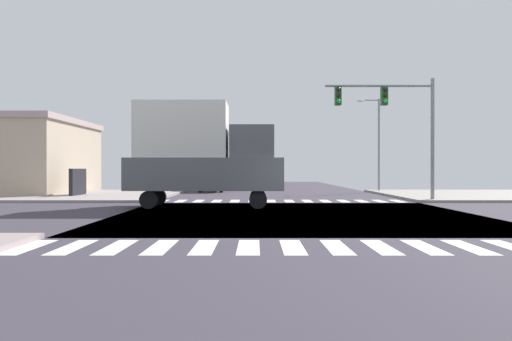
{
  "coord_description": "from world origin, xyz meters",
  "views": [
    {
      "loc": [
        -1.58,
        -17.46,
        1.78
      ],
      "look_at": [
        -1.6,
        6.09,
        1.7
      ],
      "focal_mm": 31.45,
      "sensor_mm": 36.0,
      "label": 1
    }
  ],
  "objects": [
    {
      "name": "ground",
      "position": [
        0.0,
        0.0,
        -0.03
      ],
      "size": [
        90.0,
        90.0,
        0.05
      ],
      "color": "#39333E"
    },
    {
      "name": "sidewalk_corner_ne",
      "position": [
        13.0,
        12.0,
        0.07
      ],
      "size": [
        12.0,
        12.0,
        0.14
      ],
      "color": "gray",
      "rests_on": "ground"
    },
    {
      "name": "sidewalk_corner_nw",
      "position": [
        -13.0,
        12.0,
        0.07
      ],
      "size": [
        12.0,
        12.0,
        0.14
      ],
      "color": "gray",
      "rests_on": "ground"
    },
    {
      "name": "crosswalk_near",
      "position": [
        -0.25,
        -7.3,
        0.0
      ],
      "size": [
        13.5,
        2.0,
        0.01
      ],
      "color": "silver",
      "rests_on": "ground"
    },
    {
      "name": "crosswalk_far",
      "position": [
        -0.25,
        7.3,
        0.0
      ],
      "size": [
        13.5,
        2.0,
        0.01
      ],
      "color": "silver",
      "rests_on": "ground"
    },
    {
      "name": "traffic_signal_mast",
      "position": [
        5.75,
        6.78,
        4.91
      ],
      "size": [
        5.93,
        0.55,
        6.69
      ],
      "color": "gray",
      "rests_on": "ground"
    },
    {
      "name": "street_lamp",
      "position": [
        7.62,
        17.01,
        4.35
      ],
      "size": [
        1.78,
        0.32,
        7.18
      ],
      "color": "gray",
      "rests_on": "ground"
    },
    {
      "name": "bank_building",
      "position": [
        -19.77,
        14.54,
        2.66
      ],
      "size": [
        12.71,
        9.89,
        5.31
      ],
      "color": "tan",
      "rests_on": "ground"
    },
    {
      "name": "suv_nearside_1",
      "position": [
        -2.0,
        30.36,
        1.39
      ],
      "size": [
        1.96,
        4.6,
        2.34
      ],
      "rotation": [
        0.0,
        0.0,
        3.14
      ],
      "color": "black",
      "rests_on": "ground"
    },
    {
      "name": "box_truck_farside_1",
      "position": [
        -4.16,
        3.5,
        2.56
      ],
      "size": [
        7.2,
        2.4,
        4.85
      ],
      "rotation": [
        0.0,
        0.0,
        4.71
      ],
      "color": "black",
      "rests_on": "ground"
    },
    {
      "name": "sedan_queued_2",
      "position": [
        -5.0,
        29.15,
        1.12
      ],
      "size": [
        1.8,
        4.3,
        1.88
      ],
      "rotation": [
        0.0,
        0.0,
        3.14
      ],
      "color": "black",
      "rests_on": "ground"
    },
    {
      "name": "suv_leading_2",
      "position": [
        -5.0,
        17.96,
        1.39
      ],
      "size": [
        1.96,
        4.6,
        2.34
      ],
      "rotation": [
        0.0,
        0.0,
        3.14
      ],
      "color": "black",
      "rests_on": "ground"
    }
  ]
}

